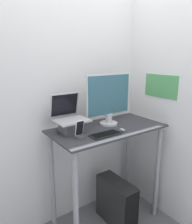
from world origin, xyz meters
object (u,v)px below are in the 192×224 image
object	(u,v)px
laptop	(71,122)
cell_phone	(80,133)
mouse	(122,130)
keyboard	(105,134)
computer_tower	(116,202)
monitor	(109,100)

from	to	relation	value
laptop	cell_phone	size ratio (longest dim) A/B	2.16
mouse	cell_phone	bearing A→B (deg)	170.80
keyboard	mouse	xyz separation A→B (m)	(0.20, -0.01, 0.01)
keyboard	mouse	distance (m)	0.20
keyboard	computer_tower	distance (m)	0.89
monitor	cell_phone	bearing A→B (deg)	-158.25
monitor	keyboard	distance (m)	0.41
cell_phone	computer_tower	bearing A→B (deg)	3.23
monitor	keyboard	xyz separation A→B (m)	(-0.23, -0.24, -0.25)
laptop	monitor	xyz separation A→B (m)	(0.43, -0.02, 0.16)
laptop	computer_tower	xyz separation A→B (m)	(0.43, -0.18, -0.94)
mouse	cell_phone	distance (m)	0.43
monitor	mouse	world-z (taller)	monitor
keyboard	computer_tower	world-z (taller)	keyboard
keyboard	cell_phone	world-z (taller)	cell_phone
laptop	computer_tower	size ratio (longest dim) A/B	0.70
keyboard	cell_phone	xyz separation A→B (m)	(-0.23, 0.06, 0.04)
laptop	mouse	size ratio (longest dim) A/B	5.30
monitor	cell_phone	xyz separation A→B (m)	(-0.45, -0.18, -0.20)
laptop	cell_phone	distance (m)	0.21
cell_phone	mouse	bearing A→B (deg)	-9.20
monitor	mouse	distance (m)	0.35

